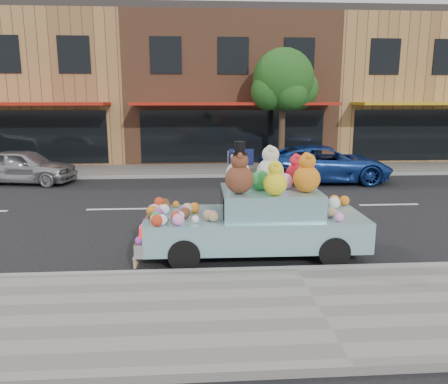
{
  "coord_description": "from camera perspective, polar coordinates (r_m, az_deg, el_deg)",
  "views": [
    {
      "loc": [
        -1.78,
        -12.33,
        3.11
      ],
      "look_at": [
        -1.2,
        -3.66,
        1.25
      ],
      "focal_mm": 35.0,
      "sensor_mm": 36.0,
      "label": 1
    }
  ],
  "objects": [
    {
      "name": "storefront_mid",
      "position": [
        24.38,
        0.34,
        13.35
      ],
      "size": [
        10.0,
        9.8,
        7.3
      ],
      "color": "brown",
      "rests_on": "ground"
    },
    {
      "name": "far_kerb",
      "position": [
        17.69,
        1.98,
        2.17
      ],
      "size": [
        60.0,
        0.12,
        0.13
      ],
      "primitive_type": "cube",
      "color": "gray",
      "rests_on": "ground"
    },
    {
      "name": "street_tree",
      "position": [
        19.27,
        7.76,
        13.72
      ],
      "size": [
        3.0,
        2.7,
        5.22
      ],
      "color": "#38281C",
      "rests_on": "ground"
    },
    {
      "name": "storefront_right",
      "position": [
        27.02,
        22.54,
        12.33
      ],
      "size": [
        10.0,
        9.8,
        7.3
      ],
      "color": "#A87B46",
      "rests_on": "ground"
    },
    {
      "name": "car_silver",
      "position": [
        17.92,
        -24.64,
        3.07
      ],
      "size": [
        4.0,
        2.2,
        1.29
      ],
      "primitive_type": "imported",
      "rotation": [
        0.0,
        0.0,
        1.38
      ],
      "color": "#A8A7AC",
      "rests_on": "ground"
    },
    {
      "name": "near_sidewalk",
      "position": [
        6.82,
        12.14,
        -14.78
      ],
      "size": [
        60.0,
        3.0,
        0.12
      ],
      "primitive_type": "cube",
      "color": "gray",
      "rests_on": "ground"
    },
    {
      "name": "ground",
      "position": [
        12.85,
        4.24,
        -1.96
      ],
      "size": [
        120.0,
        120.0,
        0.0
      ],
      "primitive_type": "plane",
      "color": "black",
      "rests_on": "ground"
    },
    {
      "name": "far_sidewalk",
      "position": [
        19.16,
        1.53,
        2.93
      ],
      "size": [
        60.0,
        3.0,
        0.12
      ],
      "primitive_type": "cube",
      "color": "gray",
      "rests_on": "ground"
    },
    {
      "name": "near_kerb",
      "position": [
        8.14,
        9.23,
        -10.06
      ],
      "size": [
        60.0,
        0.12,
        0.13
      ],
      "primitive_type": "cube",
      "color": "gray",
      "rests_on": "ground"
    },
    {
      "name": "art_car",
      "position": [
        8.8,
        4.21,
        -3.03
      ],
      "size": [
        4.5,
        1.82,
        2.34
      ],
      "rotation": [
        0.0,
        0.0,
        -0.01
      ],
      "color": "black",
      "rests_on": "ground"
    },
    {
      "name": "car_blue",
      "position": [
        17.04,
        13.0,
        3.61
      ],
      "size": [
        5.09,
        2.56,
        1.38
      ],
      "primitive_type": "imported",
      "rotation": [
        0.0,
        0.0,
        1.52
      ],
      "color": "#1C409C",
      "rests_on": "ground"
    },
    {
      "name": "storefront_left",
      "position": [
        25.66,
        -23.1,
        12.34
      ],
      "size": [
        10.0,
        9.8,
        7.3
      ],
      "color": "#A87B46",
      "rests_on": "ground"
    }
  ]
}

